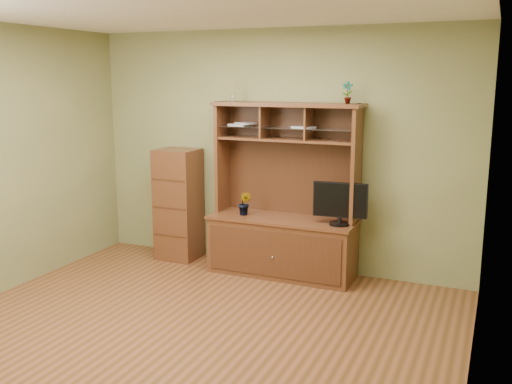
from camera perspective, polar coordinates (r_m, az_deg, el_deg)
The scene contains 8 objects.
room at distance 4.71m, azimuth -6.84°, elevation 1.34°, with size 4.54×4.04×2.74m.
media_hutch at distance 6.34m, azimuth 2.73°, elevation -3.64°, with size 1.66×0.61×1.90m.
monitor at distance 5.98m, azimuth 8.41°, elevation -1.07°, with size 0.57×0.22×0.45m.
orchid_plant at distance 6.36m, azimuth -1.13°, elevation -1.14°, with size 0.15×0.12×0.27m, color #3C6121.
top_plant at distance 6.00m, azimuth 9.12°, elevation 9.80°, with size 0.12×0.08×0.23m, color #286021.
reed_diffuser at distance 6.45m, azimuth -2.33°, elevation 10.01°, with size 0.06×0.06×0.28m.
magazines at distance 6.32m, azimuth 0.59°, elevation 6.71°, with size 1.01×0.23×0.04m.
side_cabinet at distance 6.92m, azimuth -7.75°, elevation -1.23°, with size 0.48×0.43×1.33m.
Camera 1 is at (2.34, -4.01, 2.16)m, focal length 40.00 mm.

